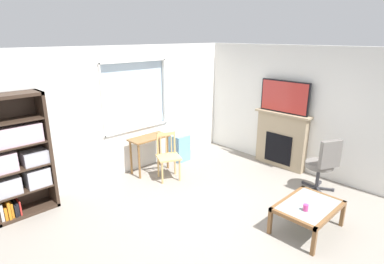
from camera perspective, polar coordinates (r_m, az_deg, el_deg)
The scene contains 12 objects.
ground at distance 5.00m, azimuth 3.48°, elevation -15.24°, with size 6.16×5.72×0.02m, color gray.
wall_back_with_window at distance 6.20m, azimuth -12.82°, elevation 3.23°, with size 5.16×0.15×2.50m.
wall_right at distance 6.58m, azimuth 19.48°, elevation 3.82°, with size 0.12×4.92×2.50m, color silver.
bookshelf at distance 5.36m, azimuth -29.43°, elevation -4.39°, with size 0.90×0.38×1.89m.
desk_under_window at distance 6.30m, azimuth -7.86°, elevation -2.23°, with size 0.81×0.38×0.74m.
wooden_chair at distance 5.99m, azimuth -4.42°, elevation -4.40°, with size 0.55×0.54×0.90m.
plastic_drawer_unit at distance 6.93m, azimuth -2.45°, elevation -2.82°, with size 0.35×0.40×0.58m, color #72ADDB.
fireplace at distance 6.76m, azimuth 16.03°, elevation -1.35°, with size 0.26×1.19×1.17m.
tv at distance 6.52m, azimuth 16.61°, elevation 6.22°, with size 0.06×1.05×0.65m.
office_chair at distance 5.90m, azimuth 22.96°, elevation -5.20°, with size 0.59×0.62×1.00m.
coffee_table at distance 4.80m, azimuth 20.57°, elevation -12.94°, with size 0.97×0.69×0.40m.
sippy_cup at distance 4.59m, azimuth 20.15°, elevation -12.89°, with size 0.07×0.07×0.09m, color #DB3D84.
Camera 1 is at (-3.13, -2.81, 2.68)m, focal length 29.04 mm.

